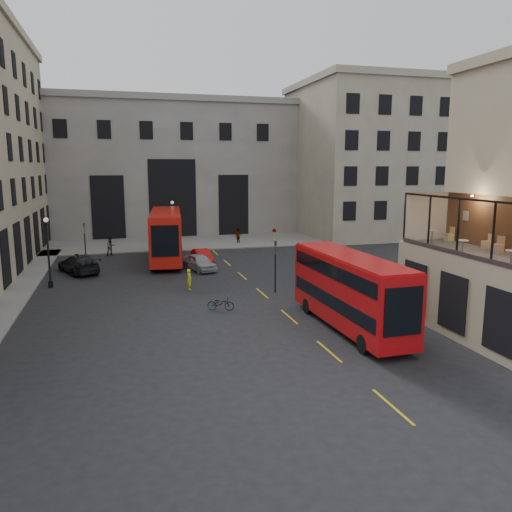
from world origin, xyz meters
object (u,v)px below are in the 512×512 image
object	(u,v)px
car_c	(79,264)
pedestrian_a	(111,246)
pedestrian_b	(153,235)
traffic_light_near	(275,260)
pedestrian_e	(77,265)
bicycle	(221,303)
cafe_chair_d	(449,237)
cyclist	(189,279)
pedestrian_c	(238,236)
street_lamp_b	(173,227)
cafe_chair_b	(498,248)
car_b	(202,256)
bus_far	(166,233)
street_lamp_a	(49,256)
cafe_table_near	(511,255)
traffic_light_far	(85,237)
cafe_chair_c	(487,244)
bus_near	(349,288)
cafe_table_mid	(463,245)
pedestrian_d	(274,235)
cafe_table_far	(432,235)
car_a	(200,262)

from	to	relation	value
car_c	pedestrian_a	world-z (taller)	pedestrian_a
pedestrian_b	traffic_light_near	bearing A→B (deg)	-119.12
pedestrian_e	bicycle	bearing A→B (deg)	59.12
cafe_chair_d	pedestrian_a	bearing A→B (deg)	126.64
cyclist	pedestrian_b	size ratio (longest dim) A/B	0.87
pedestrian_c	pedestrian_b	bearing A→B (deg)	-53.48
street_lamp_b	traffic_light_near	bearing A→B (deg)	-77.20
cafe_chair_b	car_b	bearing A→B (deg)	114.65
pedestrian_b	cafe_chair_b	xyz separation A→B (m)	(15.12, -39.60, 3.98)
bus_far	cafe_chair_d	xyz separation A→B (m)	(14.95, -22.40, 2.12)
street_lamp_b	street_lamp_a	bearing A→B (deg)	-124.51
pedestrian_a	cafe_chair_d	xyz separation A→B (m)	(20.20, -27.16, 3.89)
pedestrian_c	cafe_table_near	distance (m)	38.86
street_lamp_a	pedestrian_b	world-z (taller)	street_lamp_a
traffic_light_far	bicycle	bearing A→B (deg)	-64.54
car_c	cafe_chair_b	xyz separation A→B (m)	(22.52, -23.37, 4.09)
street_lamp_a	cafe_chair_c	bearing A→B (deg)	-34.80
bus_near	cafe_chair_b	xyz separation A→B (m)	(6.72, -3.40, 2.50)
car_c	pedestrian_e	xyz separation A→B (m)	(-0.06, -1.17, 0.15)
street_lamp_a	bus_near	distance (m)	23.03
traffic_light_far	cafe_table_near	size ratio (longest dim) A/B	5.58
cafe_table_mid	pedestrian_d	bearing A→B (deg)	88.44
bus_far	car_b	distance (m)	4.18
traffic_light_near	bus_far	world-z (taller)	bus_far
car_c	cafe_table_far	xyz separation A→B (m)	(21.12, -19.67, 4.35)
street_lamp_a	traffic_light_far	bearing A→B (deg)	78.69
car_c	cafe_table_mid	xyz separation A→B (m)	(20.68, -22.96, 4.28)
bus_far	cafe_chair_b	bearing A→B (deg)	-61.23
bicycle	pedestrian_c	world-z (taller)	pedestrian_c
car_b	street_lamp_a	bearing A→B (deg)	-157.44
pedestrian_a	cafe_chair_c	size ratio (longest dim) A/B	2.34
cafe_table_mid	pedestrian_c	bearing A→B (deg)	95.86
cafe_table_near	cafe_table_far	xyz separation A→B (m)	(0.32, 6.51, 0.08)
pedestrian_c	pedestrian_d	xyz separation A→B (m)	(4.58, 0.34, -0.07)
traffic_light_near	pedestrian_c	bearing A→B (deg)	83.22
traffic_light_near	car_a	world-z (taller)	traffic_light_near
car_c	cyclist	world-z (taller)	car_c
car_c	pedestrian_b	size ratio (longest dim) A/B	3.02
pedestrian_b	pedestrian_c	size ratio (longest dim) A/B	0.99
cyclist	pedestrian_a	size ratio (longest dim) A/B	0.81
street_lamp_b	cafe_chair_b	bearing A→B (deg)	-68.97
cafe_table_far	cafe_chair_c	xyz separation A→B (m)	(1.78, -2.42, -0.28)
bus_far	cafe_table_mid	xyz separation A→B (m)	(12.85, -26.33, 2.33)
cyclist	street_lamp_b	bearing A→B (deg)	-6.35
street_lamp_a	bus_far	distance (m)	12.69
traffic_light_near	cafe_table_far	xyz separation A→B (m)	(6.82, -8.67, 2.71)
cafe_table_mid	car_b	bearing A→B (deg)	111.40
bus_far	pedestrian_c	size ratio (longest dim) A/B	6.90
bicycle	pedestrian_d	world-z (taller)	pedestrian_d
car_c	bicycle	world-z (taller)	car_c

